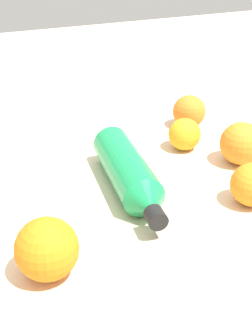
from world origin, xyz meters
TOP-DOWN VIEW (x-y plane):
  - ground_plane at (0.00, 0.00)m, footprint 2.40×2.40m
  - water_bottle at (0.03, -0.05)m, footprint 0.10×0.27m
  - orange_0 at (0.26, 0.14)m, footprint 0.07×0.07m
  - orange_1 at (0.26, -0.04)m, footprint 0.08×0.08m
  - orange_2 at (0.20, -0.16)m, footprint 0.07×0.07m
  - orange_3 at (0.19, 0.05)m, footprint 0.06×0.06m
  - orange_5 at (-0.15, -0.20)m, footprint 0.08×0.08m

SIDE VIEW (x-z plane):
  - ground_plane at x=0.00m, z-range 0.00..0.00m
  - orange_3 at x=0.19m, z-range 0.00..0.06m
  - water_bottle at x=0.03m, z-range 0.00..0.07m
  - orange_2 at x=0.20m, z-range 0.00..0.07m
  - orange_0 at x=0.26m, z-range 0.00..0.07m
  - orange_1 at x=0.26m, z-range 0.00..0.08m
  - orange_5 at x=-0.15m, z-range 0.00..0.08m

